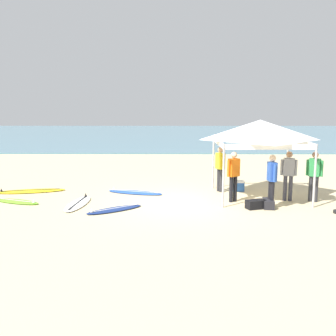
{
  "coord_description": "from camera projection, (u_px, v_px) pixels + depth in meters",
  "views": [
    {
      "loc": [
        -0.28,
        -12.53,
        3.22
      ],
      "look_at": [
        -0.36,
        1.14,
        1.0
      ],
      "focal_mm": 40.87,
      "sensor_mm": 36.0,
      "label": 1
    }
  ],
  "objects": [
    {
      "name": "ground_plane",
      "position": [
        179.0,
        203.0,
        12.88
      ],
      "size": [
        80.0,
        80.0,
        0.0
      ],
      "primitive_type": "plane",
      "color": "beige"
    },
    {
      "name": "sea",
      "position": [
        173.0,
        134.0,
        43.53
      ],
      "size": [
        80.0,
        36.0,
        0.1
      ],
      "primitive_type": "cube",
      "color": "#568499",
      "rests_on": "ground"
    },
    {
      "name": "canopy_tent",
      "position": [
        260.0,
        130.0,
        13.31
      ],
      "size": [
        3.01,
        3.01,
        2.75
      ],
      "color": "#B7B7BC",
      "rests_on": "ground"
    },
    {
      "name": "surfboard_blue",
      "position": [
        135.0,
        192.0,
        14.28
      ],
      "size": [
        2.22,
        1.18,
        0.19
      ],
      "color": "blue",
      "rests_on": "ground"
    },
    {
      "name": "surfboard_white",
      "position": [
        78.0,
        203.0,
        12.64
      ],
      "size": [
        0.74,
        2.17,
        0.19
      ],
      "color": "white",
      "rests_on": "ground"
    },
    {
      "name": "surfboard_navy",
      "position": [
        114.0,
        209.0,
        11.91
      ],
      "size": [
        1.83,
        1.5,
        0.19
      ],
      "color": "navy",
      "rests_on": "ground"
    },
    {
      "name": "surfboard_lime",
      "position": [
        16.0,
        201.0,
        12.92
      ],
      "size": [
        1.89,
        1.14,
        0.19
      ],
      "color": "#7AD12D",
      "rests_on": "ground"
    },
    {
      "name": "surfboard_yellow",
      "position": [
        30.0,
        191.0,
        14.49
      ],
      "size": [
        2.62,
        1.23,
        0.19
      ],
      "color": "yellow",
      "rests_on": "ground"
    },
    {
      "name": "person_orange",
      "position": [
        234.0,
        173.0,
        12.86
      ],
      "size": [
        0.48,
        0.38,
        1.71
      ],
      "color": "black",
      "rests_on": "ground"
    },
    {
      "name": "person_blue",
      "position": [
        272.0,
        177.0,
        12.07
      ],
      "size": [
        0.25,
        0.55,
        1.71
      ],
      "color": "black",
      "rests_on": "ground"
    },
    {
      "name": "person_green",
      "position": [
        314.0,
        173.0,
        12.88
      ],
      "size": [
        0.48,
        0.37,
        1.71
      ],
      "color": "#2D2D33",
      "rests_on": "ground"
    },
    {
      "name": "person_yellow",
      "position": [
        220.0,
        166.0,
        14.39
      ],
      "size": [
        0.35,
        0.51,
        1.71
      ],
      "color": "#2D2D33",
      "rests_on": "ground"
    },
    {
      "name": "person_grey",
      "position": [
        289.0,
        172.0,
        12.99
      ],
      "size": [
        0.54,
        0.3,
        1.71
      ],
      "color": "#383842",
      "rests_on": "ground"
    },
    {
      "name": "gear_bag_near_tent",
      "position": [
        268.0,
        204.0,
        12.2
      ],
      "size": [
        0.39,
        0.63,
        0.28
      ],
      "primitive_type": "cube",
      "rotation": [
        0.0,
        0.0,
        1.45
      ],
      "color": "#232328",
      "rests_on": "ground"
    },
    {
      "name": "gear_bag_by_pole",
      "position": [
        256.0,
        204.0,
        12.11
      ],
      "size": [
        0.67,
        0.5,
        0.28
      ],
      "primitive_type": "cube",
      "rotation": [
        0.0,
        0.0,
        0.34
      ],
      "color": "black",
      "rests_on": "ground"
    },
    {
      "name": "cooler_box",
      "position": [
        237.0,
        186.0,
        14.65
      ],
      "size": [
        0.5,
        0.36,
        0.39
      ],
      "color": "#2D60B7",
      "rests_on": "ground"
    }
  ]
}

